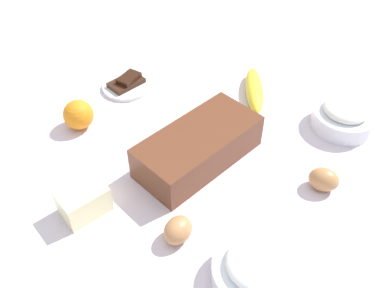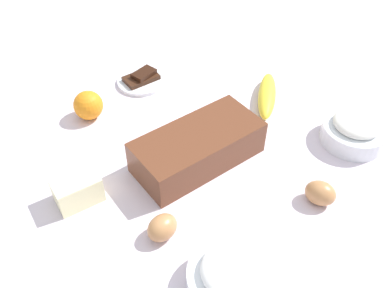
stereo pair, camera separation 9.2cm
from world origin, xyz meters
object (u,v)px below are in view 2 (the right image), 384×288
Objects in this scene: loaf_pan at (197,147)px; egg_beside_bowl at (320,193)px; flour_bowl at (355,130)px; chocolate_plate at (142,80)px; banana at (267,95)px; egg_near_butter at (162,228)px; sugar_bowl at (232,276)px; butter_block at (77,189)px; orange_fruit at (88,105)px.

egg_beside_bowl is at bearing -61.44° from loaf_pan.
chocolate_plate is at bearing 105.43° from flour_bowl.
egg_beside_bowl is at bearing -129.25° from banana.
egg_beside_bowl is (0.07, -0.26, -0.02)m from loaf_pan.
egg_beside_bowl reaches higher than banana.
sugar_bowl is at bearing -90.35° from egg_near_butter.
sugar_bowl is (-0.19, -0.23, -0.01)m from loaf_pan.
egg_beside_bowl is (0.31, -0.38, -0.01)m from butter_block.
banana is at bearing 50.75° from egg_beside_bowl.
butter_block is 0.69× the size of chocolate_plate.
flour_bowl reaches higher than butter_block.
banana is 0.34m from chocolate_plate.
egg_near_butter is (-0.19, -0.07, -0.02)m from loaf_pan.
flour_bowl is at bearing 6.91° from egg_beside_bowl.
butter_block is at bearing 97.04° from sugar_bowl.
orange_fruit is 0.57m from egg_beside_bowl.
sugar_bowl is 0.16m from egg_near_butter.
butter_block is 0.48m from egg_beside_bowl.
loaf_pan is 0.37m from flour_bowl.
flour_bowl is at bearing -74.57° from chocolate_plate.
butter_block is (-0.19, -0.19, -0.01)m from orange_fruit.
banana reaches higher than chocolate_plate.
sugar_bowl is 0.55m from orange_fruit.
flour_bowl is 2.05× the size of orange_fruit.
egg_beside_bowl reaches higher than chocolate_plate.
butter_block is at bearing -152.97° from chocolate_plate.
loaf_pan is 2.07× the size of flour_bowl.
sugar_bowl is (-0.48, 0.00, -0.00)m from flour_bowl.
sugar_bowl is 0.80× the size of banana.
egg_near_butter is 0.32m from egg_beside_bowl.
flour_bowl is 2.39× the size of egg_near_butter.
butter_block is 1.46× the size of egg_beside_bowl.
sugar_bowl is at bearing 179.88° from flour_bowl.
sugar_bowl is 2.47× the size of egg_beside_bowl.
butter_block is at bearing 146.02° from flour_bowl.
orange_fruit is at bearing 75.03° from sugar_bowl.
loaf_pan is 0.30m from sugar_bowl.
flour_bowl is 0.23m from banana.
orange_fruit reaches higher than butter_block.
sugar_bowl is 0.63m from chocolate_plate.
banana is 0.53m from butter_block.
egg_near_butter is (-0.47, -0.07, 0.00)m from banana.
chocolate_plate is (-0.15, 0.31, -0.01)m from banana.
sugar_bowl is 2.49× the size of egg_near_butter.
chocolate_plate is at bearing 58.68° from sugar_bowl.
egg_near_butter is at bearing 161.34° from flour_bowl.
chocolate_plate is at bearing 79.87° from loaf_pan.
flour_bowl and orange_fruit have the same top height.
banana is 2.11× the size of butter_block.
egg_beside_bowl is 0.57m from chocolate_plate.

